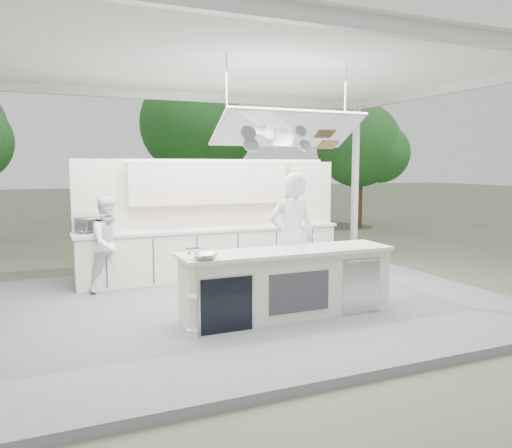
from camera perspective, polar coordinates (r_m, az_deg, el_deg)
name	(u,v)px	position (r m, az deg, el deg)	size (l,w,h in m)	color
ground	(250,308)	(8.01, -0.64, -9.61)	(90.00, 90.00, 0.00)	#4F5B3E
stage_deck	(250,305)	(7.99, -0.64, -9.20)	(8.00, 6.00, 0.12)	slate
tent	(251,67)	(7.81, -0.63, 17.49)	(8.20, 6.20, 3.86)	white
demo_island	(287,283)	(7.12, 3.51, -6.73)	(3.10, 0.79, 0.95)	white
back_counter	(212,252)	(9.61, -5.00, -3.21)	(5.08, 0.72, 0.95)	white
back_wall_unit	(230,200)	(9.84, -2.98, 2.77)	(5.05, 0.48, 2.25)	white
tree_cluster	(132,134)	(17.13, -13.99, 10.00)	(19.55, 9.40, 5.85)	#483124
head_chef	(292,239)	(7.68, 4.15, -1.68)	(0.74, 0.48, 2.02)	white
sous_chef	(110,244)	(8.81, -16.32, -2.18)	(0.79, 0.61, 1.62)	white
toaster_oven	(90,225)	(9.27, -18.43, -0.11)	(0.48, 0.33, 0.27)	#AFB1B6
bowl_large	(205,256)	(6.33, -5.89, -3.70)	(0.33, 0.33, 0.08)	silver
bowl_small	(194,251)	(6.80, -7.14, -3.05)	(0.21, 0.21, 0.07)	#B1B3B9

